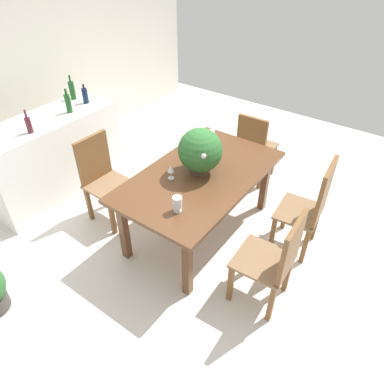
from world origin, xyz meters
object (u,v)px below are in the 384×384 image
(chair_near_right, at_px, (312,205))
(chair_near_left, at_px, (276,258))
(chair_far_left, at_px, (102,176))
(chair_foot_end, at_px, (254,146))
(crystal_vase_left, at_px, (210,138))
(wine_bottle_dark, at_px, (68,103))
(crystal_vase_right, at_px, (200,143))
(wine_glass, at_px, (171,169))
(kitchen_counter, at_px, (53,156))
(crystal_vase_center_near, at_px, (177,203))
(flower_centerpiece, at_px, (200,151))
(dining_table, at_px, (200,181))
(wine_bottle_clear, at_px, (85,95))
(wine_bottle_green, at_px, (29,125))
(wine_bottle_amber, at_px, (72,90))

(chair_near_right, distance_m, chair_near_left, 0.81)
(chair_near_right, bearing_deg, chair_far_left, -73.71)
(chair_foot_end, height_order, crystal_vase_left, crystal_vase_left)
(crystal_vase_left, height_order, wine_bottle_dark, wine_bottle_dark)
(chair_near_left, bearing_deg, crystal_vase_right, -122.61)
(wine_glass, xyz_separation_m, kitchen_counter, (-0.18, 1.71, -0.37))
(crystal_vase_center_near, bearing_deg, kitchen_counter, 85.13)
(chair_foot_end, bearing_deg, flower_centerpiece, 87.19)
(dining_table, xyz_separation_m, flower_centerpiece, (0.02, 0.02, 0.34))
(chair_near_left, relative_size, flower_centerpiece, 2.09)
(dining_table, relative_size, wine_bottle_clear, 7.59)
(kitchen_counter, relative_size, wine_bottle_dark, 5.94)
(chair_far_left, height_order, wine_bottle_clear, wine_bottle_clear)
(chair_near_right, height_order, wine_bottle_green, wine_bottle_green)
(crystal_vase_left, relative_size, wine_glass, 1.40)
(chair_near_right, xyz_separation_m, wine_bottle_dark, (-0.52, 2.83, 0.51))
(kitchen_counter, bearing_deg, flower_centerpiece, -77.03)
(chair_near_left, height_order, crystal_vase_center_near, chair_near_left)
(crystal_vase_right, bearing_deg, chair_far_left, 132.71)
(wine_bottle_dark, bearing_deg, wine_bottle_green, -173.05)
(wine_glass, bearing_deg, chair_near_right, -62.48)
(chair_foot_end, bearing_deg, wine_bottle_green, 45.73)
(dining_table, xyz_separation_m, chair_foot_end, (1.20, -0.00, -0.15))
(crystal_vase_center_near, bearing_deg, dining_table, 15.30)
(wine_bottle_amber, bearing_deg, wine_bottle_green, -157.95)
(chair_foot_end, distance_m, crystal_vase_right, 0.96)
(chair_far_left, distance_m, wine_bottle_green, 0.92)
(kitchen_counter, relative_size, wine_bottle_green, 6.56)
(chair_far_left, relative_size, flower_centerpiece, 2.10)
(crystal_vase_center_near, distance_m, wine_bottle_amber, 2.38)
(chair_near_right, bearing_deg, crystal_vase_right, -91.91)
(crystal_vase_center_near, relative_size, wine_bottle_green, 0.59)
(chair_near_left, distance_m, wine_bottle_green, 2.83)
(chair_near_right, height_order, kitchen_counter, chair_near_right)
(chair_far_left, relative_size, crystal_vase_right, 4.68)
(flower_centerpiece, relative_size, kitchen_counter, 0.28)
(wine_bottle_dark, bearing_deg, wine_bottle_clear, 10.35)
(crystal_vase_right, height_order, wine_glass, crystal_vase_right)
(wine_bottle_amber, bearing_deg, chair_foot_end, -63.90)
(flower_centerpiece, bearing_deg, crystal_vase_right, 34.04)
(flower_centerpiece, bearing_deg, chair_far_left, 112.35)
(chair_near_right, bearing_deg, wine_bottle_green, -73.43)
(wine_bottle_clear, bearing_deg, crystal_vase_right, -84.59)
(chair_far_left, relative_size, chair_foot_end, 1.04)
(chair_near_right, distance_m, wine_bottle_dark, 2.93)
(chair_foot_end, bearing_deg, wine_bottle_dark, 34.29)
(chair_foot_end, relative_size, wine_bottle_green, 3.74)
(chair_far_left, xyz_separation_m, crystal_vase_center_near, (-0.19, -1.20, 0.31))
(flower_centerpiece, distance_m, wine_bottle_amber, 2.06)
(wine_bottle_green, bearing_deg, dining_table, -68.50)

